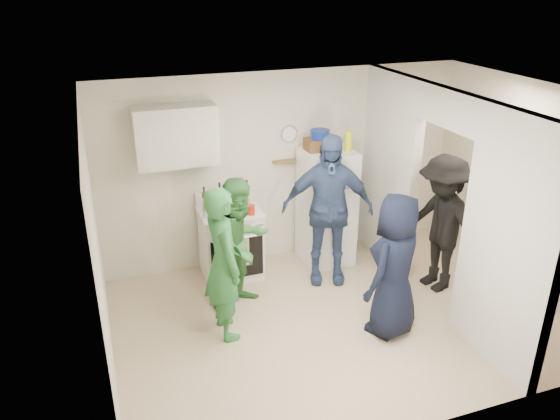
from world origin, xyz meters
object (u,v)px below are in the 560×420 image
Objects in this scene: stove at (231,243)px; yellow_cup_stack_top at (348,141)px; fridge at (326,207)px; person_denim at (327,210)px; person_navy at (395,266)px; person_nook at (441,224)px; blue_bowl at (320,134)px; person_green_center at (241,244)px; person_green_left at (224,264)px; wicker_basket at (320,144)px.

yellow_cup_stack_top is at bearing -4.91° from stove.
fridge is 0.54m from person_denim.
person_navy is 1.16m from person_nook.
stove is 2.58m from person_nook.
blue_bowl is 0.15× the size of person_green_center.
stove is at bearing 174.32° from person_denim.
person_denim reaches higher than fridge.
person_green_left is 0.88× the size of person_denim.
blue_bowl is 0.96× the size of yellow_cup_stack_top.
yellow_cup_stack_top is (0.32, -0.15, -0.08)m from blue_bowl.
person_green_center is at bearing -150.48° from person_denim.
blue_bowl reaches higher than stove.
stove is 2.54× the size of wicker_basket.
person_green_center is (0.31, 0.47, -0.06)m from person_green_left.
stove is 0.52× the size of person_nook.
wicker_basket is 0.85m from person_denim.
blue_bowl is at bearing 3.76° from person_green_center.
person_denim reaches higher than stove.
wicker_basket is 1.95m from person_navy.
blue_bowl reaches higher than person_nook.
person_denim is (-0.10, -0.52, -0.67)m from wicker_basket.
blue_bowl is at bearing -144.72° from person_nook.
fridge is 0.97× the size of person_navy.
person_navy is (0.12, -1.76, -0.82)m from wicker_basket.
person_green_left is 1.62m from person_denim.
stove is at bearing 58.83° from person_green_center.
person_green_left is 1.77m from person_navy.
person_green_left is (-1.88, -1.05, -0.83)m from yellow_cup_stack_top.
person_denim is 1.20× the size of person_navy.
fridge is at bearing -118.85° from person_navy.
blue_bowl is at bearing -56.62° from person_green_left.
wicker_basket is (1.19, 0.02, 1.17)m from stove.
wicker_basket is at bearing 97.94° from person_denim.
fridge is 2.02m from person_green_left.
person_green_left is (-1.56, -1.20, -0.78)m from wicker_basket.
person_green_center is 2.38m from person_nook.
fridge is 1.71m from person_navy.
yellow_cup_stack_top is 1.50m from person_nook.
person_nook is (1.00, -1.09, 0.08)m from fridge.
fridge is at bearing -59.47° from person_green_left.
blue_bowl is 0.13× the size of person_denim.
person_nook is (0.98, 0.62, 0.06)m from person_navy.
wicker_basket reaches higher than stove.
person_green_center is (-0.05, -0.72, 0.34)m from stove.
fridge is 0.85m from wicker_basket.
blue_bowl is (-0.10, 0.05, 0.97)m from fridge.
yellow_cup_stack_top reaches higher than wicker_basket.
yellow_cup_stack_top is 0.16× the size of person_green_center.
wicker_basket is 1.40× the size of yellow_cup_stack_top.
yellow_cup_stack_top is 0.15× the size of person_nook.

